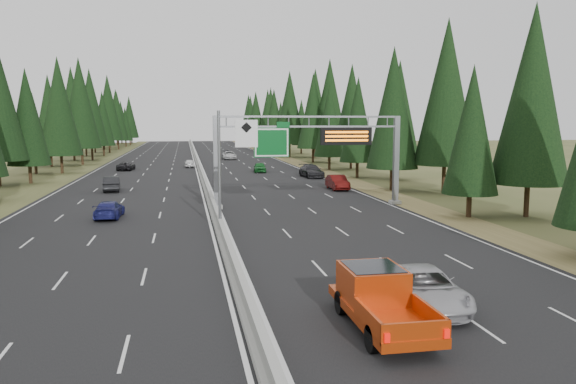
% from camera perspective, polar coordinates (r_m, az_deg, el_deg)
% --- Properties ---
extents(road, '(32.00, 260.00, 0.08)m').
position_cam_1_polar(road, '(92.42, -9.04, 2.49)').
color(road, black).
rests_on(road, ground).
extents(shoulder_right, '(3.60, 260.00, 0.06)m').
position_cam_1_polar(shoulder_right, '(94.54, 1.82, 2.67)').
color(shoulder_right, olive).
rests_on(shoulder_right, ground).
extents(shoulder_left, '(3.60, 260.00, 0.06)m').
position_cam_1_polar(shoulder_left, '(93.70, -19.99, 2.20)').
color(shoulder_left, '#434D24').
rests_on(shoulder_left, ground).
extents(median_barrier, '(0.70, 260.00, 0.85)m').
position_cam_1_polar(median_barrier, '(92.40, -9.04, 2.72)').
color(median_barrier, gray).
rests_on(median_barrier, road).
extents(sign_gantry, '(16.75, 0.98, 7.80)m').
position_cam_1_polar(sign_gantry, '(48.34, 2.90, 4.66)').
color(sign_gantry, slate).
rests_on(sign_gantry, road).
extents(hov_sign_pole, '(2.80, 0.50, 8.00)m').
position_cam_1_polar(hov_sign_pole, '(37.27, -6.10, 3.07)').
color(hov_sign_pole, slate).
rests_on(hov_sign_pole, road).
extents(tree_row_right, '(11.73, 243.97, 18.75)m').
position_cam_1_polar(tree_row_right, '(89.48, 5.64, 8.50)').
color(tree_row_right, black).
rests_on(tree_row_right, ground).
extents(tree_row_left, '(11.24, 241.40, 18.74)m').
position_cam_1_polar(tree_row_left, '(88.61, -23.32, 7.84)').
color(tree_row_left, black).
rests_on(tree_row_left, ground).
extents(silver_minivan, '(2.98, 5.64, 1.51)m').
position_cam_1_polar(silver_minivan, '(23.04, 13.70, -9.45)').
color(silver_minivan, '#AFAFB4').
rests_on(silver_minivan, road).
extents(red_pickup, '(2.21, 6.20, 2.02)m').
position_cam_1_polar(red_pickup, '(20.70, 9.00, -10.19)').
color(red_pickup, black).
rests_on(red_pickup, road).
extents(car_ahead_green, '(2.06, 4.38, 1.45)m').
position_cam_1_polar(car_ahead_green, '(82.07, -2.88, 2.53)').
color(car_ahead_green, '#166022').
rests_on(car_ahead_green, road).
extents(car_ahead_dkred, '(1.72, 4.78, 1.57)m').
position_cam_1_polar(car_ahead_dkred, '(60.92, 5.05, 0.99)').
color(car_ahead_dkred, '#4F0C0B').
rests_on(car_ahead_dkred, road).
extents(car_ahead_dkgrey, '(2.71, 5.82, 1.65)m').
position_cam_1_polar(car_ahead_dkgrey, '(74.50, 2.39, 2.15)').
color(car_ahead_dkgrey, black).
rests_on(car_ahead_dkgrey, road).
extents(car_ahead_white, '(2.61, 5.61, 1.55)m').
position_cam_1_polar(car_ahead_white, '(111.40, -5.99, 3.73)').
color(car_ahead_white, silver).
rests_on(car_ahead_white, road).
extents(car_ahead_far, '(1.52, 3.77, 1.28)m').
position_cam_1_polar(car_ahead_far, '(124.02, -6.24, 4.00)').
color(car_ahead_far, '#232326').
rests_on(car_ahead_far, road).
extents(car_onc_near, '(2.01, 4.78, 1.53)m').
position_cam_1_polar(car_onc_near, '(62.35, -17.47, 0.81)').
color(car_onc_near, black).
rests_on(car_onc_near, road).
extents(car_onc_blue, '(2.01, 4.56, 1.30)m').
position_cam_1_polar(car_onc_blue, '(44.78, -17.71, -1.70)').
color(car_onc_blue, navy).
rests_on(car_onc_blue, road).
extents(car_onc_white, '(1.58, 3.81, 1.29)m').
position_cam_1_polar(car_onc_white, '(92.38, -9.98, 2.89)').
color(car_onc_white, silver).
rests_on(car_onc_white, road).
extents(car_onc_far, '(2.63, 4.88, 1.30)m').
position_cam_1_polar(car_onc_far, '(88.86, -16.12, 2.56)').
color(car_onc_far, black).
rests_on(car_onc_far, road).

